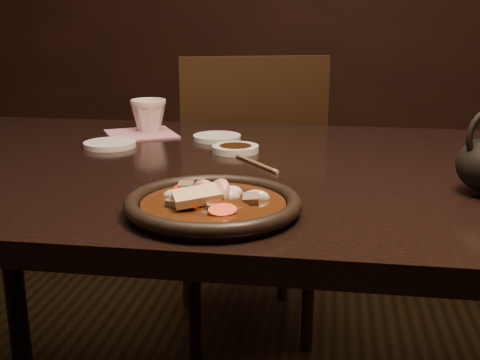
# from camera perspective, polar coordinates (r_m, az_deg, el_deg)

# --- Properties ---
(table) EXTENTS (1.60, 0.90, 0.75)m
(table) POSITION_cam_1_polar(r_m,az_deg,el_deg) (1.20, -0.34, -2.07)
(table) COLOR black
(table) RESTS_ON floor
(chair) EXTENTS (0.55, 0.55, 0.92)m
(chair) POSITION_cam_1_polar(r_m,az_deg,el_deg) (1.86, 0.67, -1.11)
(chair) COLOR black
(chair) RESTS_ON floor
(plate) EXTENTS (0.26, 0.26, 0.03)m
(plate) POSITION_cam_1_polar(r_m,az_deg,el_deg) (0.89, -2.55, -2.36)
(plate) COLOR black
(plate) RESTS_ON table
(stirfry) EXTENTS (0.16, 0.15, 0.06)m
(stirfry) POSITION_cam_1_polar(r_m,az_deg,el_deg) (0.89, -2.66, -2.03)
(stirfry) COLOR #371A0A
(stirfry) RESTS_ON plate
(soy_dish) EXTENTS (0.10, 0.10, 0.01)m
(soy_dish) POSITION_cam_1_polar(r_m,az_deg,el_deg) (1.28, -0.44, 2.98)
(soy_dish) COLOR silver
(soy_dish) RESTS_ON table
(saucer_left) EXTENTS (0.11, 0.11, 0.01)m
(saucer_left) POSITION_cam_1_polar(r_m,az_deg,el_deg) (1.36, -12.23, 3.33)
(saucer_left) COLOR silver
(saucer_left) RESTS_ON table
(saucer_right) EXTENTS (0.11, 0.11, 0.01)m
(saucer_right) POSITION_cam_1_polar(r_m,az_deg,el_deg) (1.41, -2.20, 4.06)
(saucer_right) COLOR silver
(saucer_right) RESTS_ON table
(tea_cup) EXTENTS (0.11, 0.11, 0.09)m
(tea_cup) POSITION_cam_1_polar(r_m,az_deg,el_deg) (1.51, -8.65, 6.14)
(tea_cup) COLOR beige
(tea_cup) RESTS_ON table
(chopsticks) EXTENTS (0.16, 0.20, 0.01)m
(chopsticks) POSITION_cam_1_polar(r_m,az_deg,el_deg) (1.21, 0.45, 2.05)
(chopsticks) COLOR tan
(chopsticks) RESTS_ON table
(napkin) EXTENTS (0.21, 0.21, 0.00)m
(napkin) POSITION_cam_1_polar(r_m,az_deg,el_deg) (1.48, -9.36, 4.33)
(napkin) COLOR #B56F7F
(napkin) RESTS_ON table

